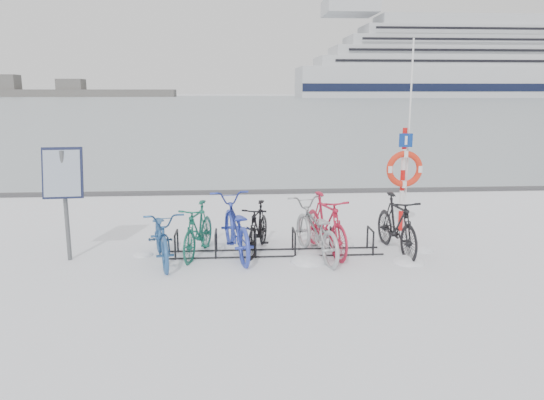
# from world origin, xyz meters

# --- Properties ---
(ground) EXTENTS (900.00, 900.00, 0.00)m
(ground) POSITION_xyz_m (0.00, 0.00, 0.00)
(ground) COLOR white
(ground) RESTS_ON ground
(ice_sheet) EXTENTS (400.00, 298.00, 0.02)m
(ice_sheet) POSITION_xyz_m (0.00, 155.00, 0.01)
(ice_sheet) COLOR #A4AFB9
(ice_sheet) RESTS_ON ground
(quay_edge) EXTENTS (400.00, 0.25, 0.10)m
(quay_edge) POSITION_xyz_m (0.00, 5.90, 0.05)
(quay_edge) COLOR #3F3F42
(quay_edge) RESTS_ON ground
(bike_rack) EXTENTS (4.00, 0.48, 0.46)m
(bike_rack) POSITION_xyz_m (0.00, 0.00, 0.18)
(bike_rack) COLOR black
(bike_rack) RESTS_ON ground
(info_board) EXTENTS (0.69, 0.31, 2.02)m
(info_board) POSITION_xyz_m (-3.69, -0.13, 1.46)
(info_board) COLOR #595B5E
(info_board) RESTS_ON ground
(lifebuoy_station) EXTENTS (0.77, 0.22, 4.02)m
(lifebuoy_station) POSITION_xyz_m (2.85, 1.43, 1.35)
(lifebuoy_station) COLOR red
(lifebuoy_station) RESTS_ON ground
(cruise_ferry) EXTENTS (146.07, 27.53, 47.99)m
(cruise_ferry) POSITION_xyz_m (98.08, 215.74, 13.07)
(cruise_ferry) COLOR silver
(cruise_ferry) RESTS_ON ground
(bike_0) EXTENTS (1.08, 2.01, 1.00)m
(bike_0) POSITION_xyz_m (-2.02, -0.26, 0.50)
(bike_0) COLOR #254F86
(bike_0) RESTS_ON ground
(bike_1) EXTENTS (0.86, 1.73, 1.00)m
(bike_1) POSITION_xyz_m (-1.40, 0.06, 0.50)
(bike_1) COLOR #145846
(bike_1) RESTS_ON ground
(bike_2) EXTENTS (1.14, 2.24, 1.12)m
(bike_2) POSITION_xyz_m (-0.72, 0.05, 0.56)
(bike_2) COLOR #2B3CAC
(bike_2) RESTS_ON ground
(bike_3) EXTENTS (0.84, 1.66, 0.96)m
(bike_3) POSITION_xyz_m (-0.30, 0.22, 0.48)
(bike_3) COLOR black
(bike_3) RESTS_ON ground
(bike_4) EXTENTS (1.14, 2.13, 1.06)m
(bike_4) POSITION_xyz_m (0.73, -0.18, 0.53)
(bike_4) COLOR #9DA0A3
(bike_4) RESTS_ON ground
(bike_5) EXTENTS (0.98, 1.96, 1.14)m
(bike_5) POSITION_xyz_m (0.96, 0.06, 0.57)
(bike_5) COLOR #B11B35
(bike_5) RESTS_ON ground
(bike_6) EXTENTS (0.71, 1.91, 1.12)m
(bike_6) POSITION_xyz_m (2.28, -0.03, 0.56)
(bike_6) COLOR black
(bike_6) RESTS_ON ground
(snow_drifts) EXTENTS (5.64, 1.82, 0.22)m
(snow_drifts) POSITION_xyz_m (1.07, -0.21, 0.00)
(snow_drifts) COLOR white
(snow_drifts) RESTS_ON ground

